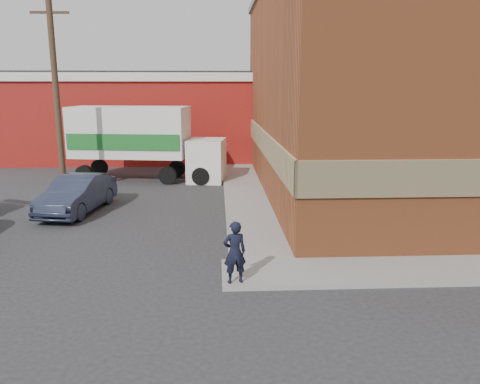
# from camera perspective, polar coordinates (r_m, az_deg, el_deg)

# --- Properties ---
(ground) EXTENTS (90.00, 90.00, 0.00)m
(ground) POSITION_cam_1_polar(r_m,az_deg,el_deg) (12.82, 0.00, -8.66)
(ground) COLOR #28282B
(ground) RESTS_ON ground
(brick_building) EXTENTS (14.25, 18.25, 9.36)m
(brick_building) POSITION_cam_1_polar(r_m,az_deg,el_deg) (22.81, 21.15, 11.88)
(brick_building) COLOR #A8522B
(brick_building) RESTS_ON ground
(sidewalk_west) EXTENTS (1.80, 18.00, 0.12)m
(sidewalk_west) POSITION_cam_1_polar(r_m,az_deg,el_deg) (21.46, 0.44, 0.27)
(sidewalk_west) COLOR gray
(sidewalk_west) RESTS_ON ground
(warehouse) EXTENTS (16.30, 8.30, 5.60)m
(warehouse) POSITION_cam_1_polar(r_m,az_deg,el_deg) (32.44, -12.54, 9.08)
(warehouse) COLOR maroon
(warehouse) RESTS_ON ground
(utility_pole) EXTENTS (2.00, 0.26, 9.00)m
(utility_pole) POSITION_cam_1_polar(r_m,az_deg,el_deg) (22.04, -21.56, 12.01)
(utility_pole) COLOR #493224
(utility_pole) RESTS_ON ground
(man) EXTENTS (0.62, 0.47, 1.51)m
(man) POSITION_cam_1_polar(r_m,az_deg,el_deg) (11.05, -0.65, -7.36)
(man) COLOR black
(man) RESTS_ON sidewalk_south
(sedan) EXTENTS (2.18, 4.45, 1.41)m
(sedan) POSITION_cam_1_polar(r_m,az_deg,el_deg) (18.77, -19.21, -0.23)
(sedan) COLOR #303750
(sedan) RESTS_ON ground
(box_truck) EXTENTS (7.78, 3.29, 3.72)m
(box_truck) POSITION_cam_1_polar(r_m,az_deg,el_deg) (24.25, -11.59, 6.44)
(box_truck) COLOR white
(box_truck) RESTS_ON ground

